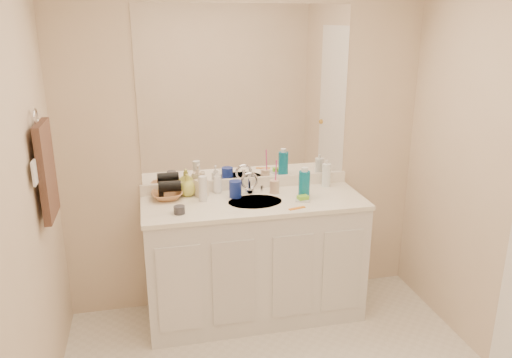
{
  "coord_description": "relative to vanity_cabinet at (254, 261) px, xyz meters",
  "views": [
    {
      "loc": [
        -0.7,
        -2.09,
        2.06
      ],
      "look_at": [
        0.0,
        0.97,
        1.05
      ],
      "focal_mm": 35.0,
      "sensor_mm": 36.0,
      "label": 1
    }
  ],
  "objects": [
    {
      "name": "blue_mug",
      "position": [
        -0.11,
        0.1,
        0.51
      ],
      "size": [
        0.11,
        0.11,
        0.12
      ],
      "primitive_type": "cylinder",
      "rotation": [
        0.0,
        0.0,
        0.28
      ],
      "color": "navy",
      "rests_on": "countertop"
    },
    {
      "name": "hair_dryer",
      "position": [
        -0.56,
        0.16,
        0.54
      ],
      "size": [
        0.15,
        0.08,
        0.08
      ],
      "primitive_type": "cylinder",
      "rotation": [
        0.0,
        1.57,
        -0.02
      ],
      "color": "black",
      "rests_on": "wicker_basket"
    },
    {
      "name": "switch_plate",
      "position": [
        -1.27,
        -0.45,
        0.88
      ],
      "size": [
        0.01,
        0.08,
        0.13
      ],
      "primitive_type": "cube",
      "color": "white",
      "rests_on": "wall_left"
    },
    {
      "name": "wicker_basket",
      "position": [
        -0.58,
        0.16,
        0.48
      ],
      "size": [
        0.22,
        0.22,
        0.05
      ],
      "primitive_type": "imported",
      "rotation": [
        0.0,
        0.0,
        0.02
      ],
      "color": "#AE7346",
      "rests_on": "countertop"
    },
    {
      "name": "vanity_cabinet",
      "position": [
        0.0,
        0.0,
        0.0
      ],
      "size": [
        1.5,
        0.55,
        0.85
      ],
      "primitive_type": "cube",
      "color": "silver",
      "rests_on": "floor"
    },
    {
      "name": "backsplash",
      "position": [
        0.0,
        0.26,
        0.5
      ],
      "size": [
        1.52,
        0.03,
        0.08
      ],
      "primitive_type": "cube",
      "color": "white",
      "rests_on": "countertop"
    },
    {
      "name": "extra_white_bottle",
      "position": [
        -0.34,
        0.07,
        0.54
      ],
      "size": [
        0.06,
        0.06,
        0.18
      ],
      "primitive_type": "cylinder",
      "rotation": [
        0.0,
        0.0,
        0.17
      ],
      "color": "white",
      "rests_on": "countertop"
    },
    {
      "name": "dark_jar",
      "position": [
        -0.52,
        -0.13,
        0.48
      ],
      "size": [
        0.09,
        0.09,
        0.05
      ],
      "primitive_type": "cylinder",
      "rotation": [
        0.0,
        0.0,
        -0.24
      ],
      "color": "#333138",
      "rests_on": "countertop"
    },
    {
      "name": "soap_bottle_yellow",
      "position": [
        -0.43,
        0.21,
        0.53
      ],
      "size": [
        0.13,
        0.13,
        0.15
      ],
      "primitive_type": "imported",
      "rotation": [
        0.0,
        0.0,
        0.05
      ],
      "color": "#C9CE50",
      "rests_on": "countertop"
    },
    {
      "name": "soap_dish",
      "position": [
        0.32,
        -0.08,
        0.46
      ],
      "size": [
        0.12,
        0.11,
        0.01
      ],
      "primitive_type": "cube",
      "rotation": [
        0.0,
        0.0,
        -0.36
      ],
      "color": "silver",
      "rests_on": "countertop"
    },
    {
      "name": "toothbrush",
      "position": [
        0.18,
        0.12,
        0.6
      ],
      "size": [
        0.01,
        0.04,
        0.19
      ],
      "primitive_type": "cylinder",
      "rotation": [
        0.14,
        0.0,
        -0.01
      ],
      "color": "#E93D96",
      "rests_on": "tan_cup"
    },
    {
      "name": "hand_towel",
      "position": [
        -1.25,
        -0.25,
        0.82
      ],
      "size": [
        0.04,
        0.32,
        0.55
      ],
      "primitive_type": "cube",
      "color": "#34221C",
      "rests_on": "towel_ring"
    },
    {
      "name": "sink_basin",
      "position": [
        0.0,
        -0.02,
        0.44
      ],
      "size": [
        0.37,
        0.37,
        0.02
      ],
      "primitive_type": "cylinder",
      "color": "silver",
      "rests_on": "countertop"
    },
    {
      "name": "faucet",
      "position": [
        0.0,
        0.16,
        0.51
      ],
      "size": [
        0.02,
        0.02,
        0.11
      ],
      "primitive_type": "cylinder",
      "color": "silver",
      "rests_on": "countertop"
    },
    {
      "name": "soap_bottle_cream",
      "position": [
        -0.34,
        0.18,
        0.54
      ],
      "size": [
        0.1,
        0.1,
        0.17
      ],
      "primitive_type": "imported",
      "rotation": [
        0.0,
        0.0,
        0.41
      ],
      "color": "beige",
      "rests_on": "countertop"
    },
    {
      "name": "green_soap",
      "position": [
        0.32,
        -0.08,
        0.48
      ],
      "size": [
        0.08,
        0.06,
        0.03
      ],
      "primitive_type": "cube",
      "rotation": [
        0.0,
        0.0,
        0.2
      ],
      "color": "#7FD233",
      "rests_on": "soap_dish"
    },
    {
      "name": "clear_pump_bottle",
      "position": [
        0.58,
        0.18,
        0.54
      ],
      "size": [
        0.09,
        0.09,
        0.17
      ],
      "primitive_type": "cylinder",
      "rotation": [
        0.0,
        0.0,
        -0.43
      ],
      "color": "white",
      "rests_on": "countertop"
    },
    {
      "name": "orange_comb",
      "position": [
        0.24,
        -0.21,
        0.46
      ],
      "size": [
        0.12,
        0.05,
        0.0
      ],
      "primitive_type": "cube",
      "rotation": [
        0.0,
        0.0,
        0.25
      ],
      "color": "orange",
      "rests_on": "countertop"
    },
    {
      "name": "wall_left",
      "position": [
        -1.3,
        -1.02,
        0.77
      ],
      "size": [
        0.02,
        2.6,
        2.4
      ],
      "primitive_type": "cube",
      "color": "beige",
      "rests_on": "floor"
    },
    {
      "name": "tan_cup",
      "position": [
        0.17,
        0.12,
        0.5
      ],
      "size": [
        0.07,
        0.07,
        0.09
      ],
      "primitive_type": "cylinder",
      "rotation": [
        0.0,
        0.0,
        -0.1
      ],
      "color": "beige",
      "rests_on": "countertop"
    },
    {
      "name": "soap_bottle_white",
      "position": [
        -0.22,
        0.22,
        0.54
      ],
      "size": [
        0.08,
        0.08,
        0.17
      ],
      "primitive_type": "imported",
      "rotation": [
        0.0,
        0.0,
        0.25
      ],
      "color": "white",
      "rests_on": "countertop"
    },
    {
      "name": "wall_back",
      "position": [
        0.0,
        0.28,
        0.77
      ],
      "size": [
        2.6,
        0.02,
        2.4
      ],
      "primitive_type": "cube",
      "color": "beige",
      "rests_on": "floor"
    },
    {
      "name": "towel_ring",
      "position": [
        -1.27,
        -0.25,
        1.12
      ],
      "size": [
        0.01,
        0.11,
        0.11
      ],
      "primitive_type": "torus",
      "rotation": [
        0.0,
        1.57,
        0.0
      ],
      "color": "silver",
      "rests_on": "wall_left"
    },
    {
      "name": "countertop",
      "position": [
        0.0,
        0.0,
        0.44
      ],
      "size": [
        1.52,
        0.57,
        0.03
      ],
      "primitive_type": "cube",
      "color": "white",
      "rests_on": "vanity_cabinet"
    },
    {
      "name": "mouthwash_bottle",
      "position": [
        0.35,
        -0.0,
        0.55
      ],
      "size": [
        0.1,
        0.1,
        0.19
      ],
      "primitive_type": "cylinder",
      "rotation": [
        0.0,
        0.0,
        0.43
      ],
      "color": "#0B6E8E",
      "rests_on": "countertop"
    },
    {
      "name": "mirror",
      "position": [
        0.0,
        0.27,
        1.14
      ],
      "size": [
        1.48,
        0.01,
        1.2
      ],
      "primitive_type": "cube",
      "color": "white",
      "rests_on": "wall_back"
    }
  ]
}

